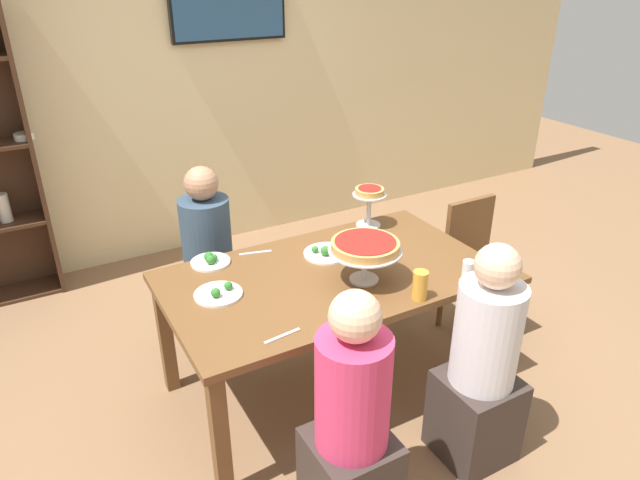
# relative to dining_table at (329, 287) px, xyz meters

# --- Properties ---
(ground_plane) EXTENTS (12.00, 12.00, 0.00)m
(ground_plane) POSITION_rel_dining_table_xyz_m (0.00, 0.00, -0.66)
(ground_plane) COLOR #846042
(rear_partition) EXTENTS (8.00, 0.12, 2.80)m
(rear_partition) POSITION_rel_dining_table_xyz_m (0.00, 2.20, 0.74)
(rear_partition) COLOR beige
(rear_partition) RESTS_ON ground_plane
(dining_table) EXTENTS (1.69, 0.97, 0.74)m
(dining_table) POSITION_rel_dining_table_xyz_m (0.00, 0.00, 0.00)
(dining_table) COLOR brown
(dining_table) RESTS_ON ground_plane
(television) EXTENTS (0.90, 0.05, 0.54)m
(television) POSITION_rel_dining_table_xyz_m (0.34, 2.11, 1.26)
(television) COLOR black
(diner_near_left) EXTENTS (0.34, 0.34, 1.15)m
(diner_near_left) POSITION_rel_dining_table_xyz_m (-0.35, -0.79, -0.16)
(diner_near_left) COLOR #382D28
(diner_near_left) RESTS_ON ground_plane
(diner_far_left) EXTENTS (0.34, 0.34, 1.15)m
(diner_far_left) POSITION_rel_dining_table_xyz_m (-0.40, 0.79, -0.16)
(diner_far_left) COLOR #382D28
(diner_far_left) RESTS_ON ground_plane
(diner_near_right) EXTENTS (0.34, 0.34, 1.15)m
(diner_near_right) POSITION_rel_dining_table_xyz_m (0.37, -0.77, -0.16)
(diner_near_right) COLOR #382D28
(diner_near_right) RESTS_ON ground_plane
(chair_head_east) EXTENTS (0.40, 0.40, 0.87)m
(chair_head_east) POSITION_rel_dining_table_xyz_m (1.12, 0.06, -0.17)
(chair_head_east) COLOR brown
(chair_head_east) RESTS_ON ground_plane
(deep_dish_pizza_stand) EXTENTS (0.37, 0.37, 0.22)m
(deep_dish_pizza_stand) POSITION_rel_dining_table_xyz_m (0.12, -0.15, 0.27)
(deep_dish_pizza_stand) COLOR silver
(deep_dish_pizza_stand) RESTS_ON dining_table
(personal_pizza_stand) EXTENTS (0.20, 0.20, 0.25)m
(personal_pizza_stand) POSITION_rel_dining_table_xyz_m (0.50, 0.39, 0.27)
(personal_pizza_stand) COLOR silver
(personal_pizza_stand) RESTS_ON dining_table
(salad_plate_near_diner) EXTENTS (0.21, 0.21, 0.07)m
(salad_plate_near_diner) POSITION_rel_dining_table_xyz_m (-0.50, 0.40, 0.10)
(salad_plate_near_diner) COLOR white
(salad_plate_near_diner) RESTS_ON dining_table
(salad_plate_far_diner) EXTENTS (0.26, 0.26, 0.07)m
(salad_plate_far_diner) POSITION_rel_dining_table_xyz_m (0.09, 0.19, 0.10)
(salad_plate_far_diner) COLOR white
(salad_plate_far_diner) RESTS_ON dining_table
(salad_plate_spare) EXTENTS (0.24, 0.24, 0.06)m
(salad_plate_spare) POSITION_rel_dining_table_xyz_m (-0.58, 0.07, 0.10)
(salad_plate_spare) COLOR white
(salad_plate_spare) RESTS_ON dining_table
(beer_glass_amber_tall) EXTENTS (0.07, 0.07, 0.15)m
(beer_glass_amber_tall) POSITION_rel_dining_table_xyz_m (0.25, -0.42, 0.16)
(beer_glass_amber_tall) COLOR gold
(beer_glass_amber_tall) RESTS_ON dining_table
(water_glass_clear_near) EXTENTS (0.06, 0.06, 0.12)m
(water_glass_clear_near) POSITION_rel_dining_table_xyz_m (0.57, -0.41, 0.14)
(water_glass_clear_near) COLOR white
(water_glass_clear_near) RESTS_ON dining_table
(cutlery_fork_near) EXTENTS (0.18, 0.06, 0.00)m
(cutlery_fork_near) POSITION_rel_dining_table_xyz_m (-0.25, 0.40, 0.09)
(cutlery_fork_near) COLOR silver
(cutlery_fork_near) RESTS_ON dining_table
(cutlery_knife_near) EXTENTS (0.18, 0.04, 0.00)m
(cutlery_knife_near) POSITION_rel_dining_table_xyz_m (-0.45, -0.38, 0.09)
(cutlery_knife_near) COLOR silver
(cutlery_knife_near) RESTS_ON dining_table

